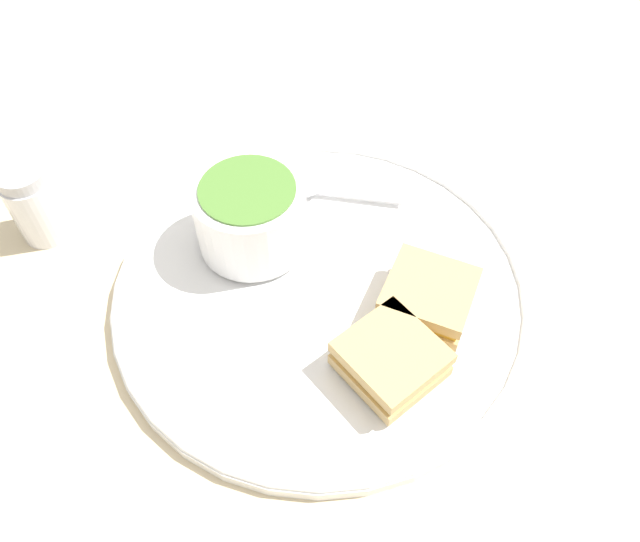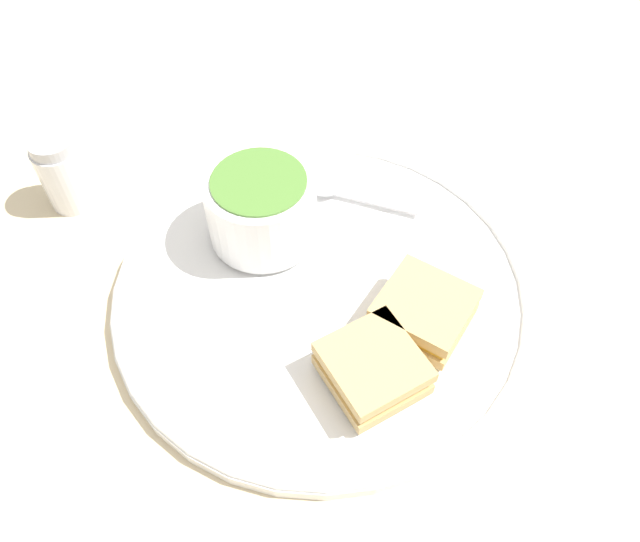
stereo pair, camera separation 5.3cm
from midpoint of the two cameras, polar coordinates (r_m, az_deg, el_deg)
name	(u,v)px [view 2 (the right image)]	position (r m, az deg, el deg)	size (l,w,h in m)	color
ground_plane	(320,294)	(0.56, 2.71, -2.34)	(2.40, 2.40, 0.00)	beige
plate	(320,289)	(0.55, 2.75, -1.84)	(0.36, 0.36, 0.02)	white
soup_bowl	(261,207)	(0.56, -2.68, 5.68)	(0.10, 0.10, 0.07)	white
spoon	(330,190)	(0.62, 3.39, 7.30)	(0.09, 0.10, 0.01)	silver
sandwich_half_near	(376,367)	(0.49, 8.24, -8.89)	(0.08, 0.08, 0.03)	tan
sandwich_half_far	(424,311)	(0.52, 12.38, -3.76)	(0.10, 0.10, 0.03)	tan
salt_shaker	(64,172)	(0.65, -20.24, 8.37)	(0.05, 0.05, 0.08)	silver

